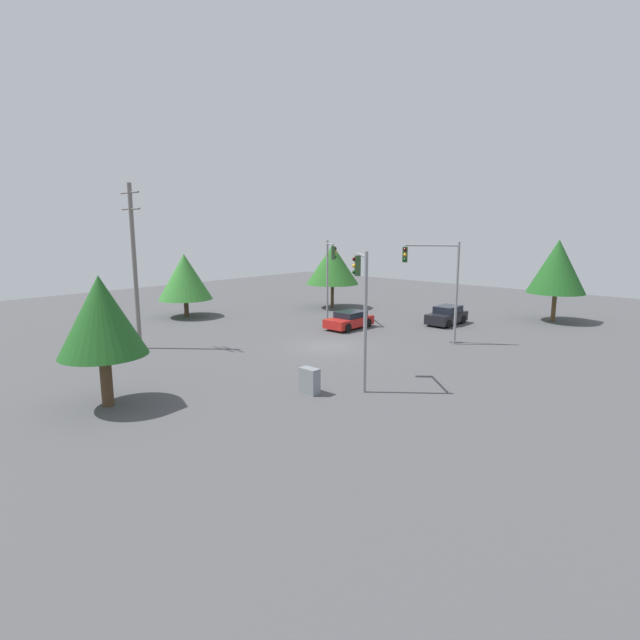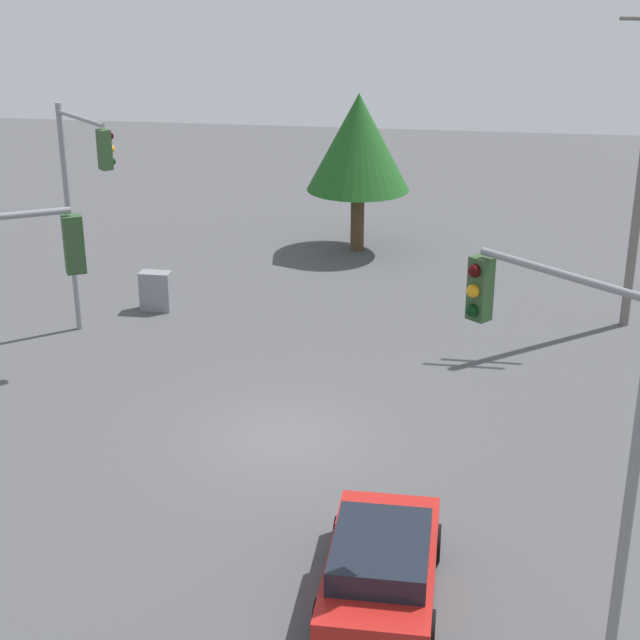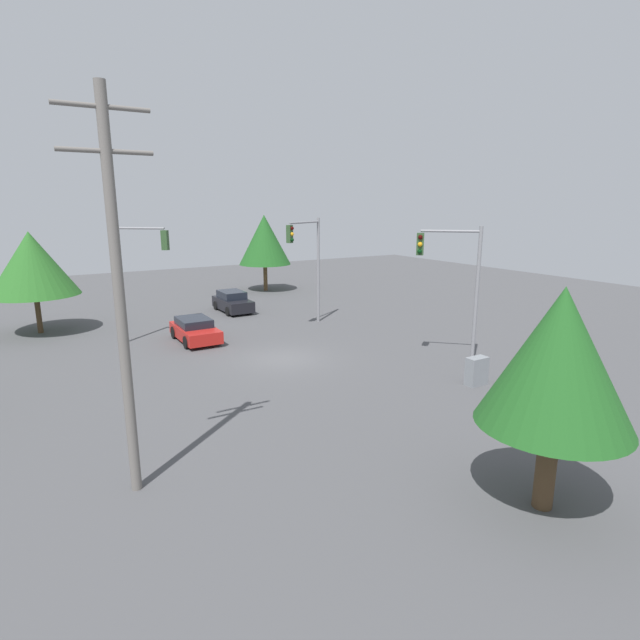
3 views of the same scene
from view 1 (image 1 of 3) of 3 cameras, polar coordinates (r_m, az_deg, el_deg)
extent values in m
plane|color=#4C4C4F|center=(33.41, 0.94, -3.07)|extent=(80.00, 80.00, 0.00)
cube|color=black|center=(42.16, 14.25, 0.28)|extent=(1.81, 4.06, 0.79)
cube|color=black|center=(42.23, 14.42, 1.21)|extent=(1.60, 2.23, 0.55)
cylinder|color=black|center=(40.72, 14.47, -0.44)|extent=(0.22, 0.67, 0.67)
cylinder|color=black|center=(41.53, 12.37, -0.13)|extent=(0.22, 0.67, 0.67)
cylinder|color=black|center=(42.93, 16.04, 0.05)|extent=(0.22, 0.67, 0.67)
cylinder|color=black|center=(43.70, 14.02, 0.33)|extent=(0.22, 0.67, 0.67)
cube|color=red|center=(39.33, 3.32, -0.19)|extent=(1.91, 4.13, 0.69)
cube|color=black|center=(39.38, 3.52, 0.67)|extent=(1.69, 2.27, 0.46)
cylinder|color=black|center=(37.82, 3.18, -0.90)|extent=(0.22, 0.72, 0.72)
cylinder|color=black|center=(38.97, 1.10, -0.55)|extent=(0.22, 0.72, 0.72)
cylinder|color=black|center=(39.81, 5.50, -0.35)|extent=(0.22, 0.72, 0.72)
cylinder|color=black|center=(40.90, 3.45, -0.03)|extent=(0.22, 0.72, 0.72)
cylinder|color=gray|center=(34.74, 15.33, 2.89)|extent=(0.18, 0.18, 6.92)
cylinder|color=gray|center=(34.42, 12.66, 8.32)|extent=(3.09, 1.85, 0.12)
cube|color=#2D4C28|center=(34.48, 9.69, 7.38)|extent=(0.43, 0.41, 1.05)
sphere|color=#360503|center=(34.29, 9.70, 7.93)|extent=(0.22, 0.22, 0.22)
sphere|color=orange|center=(34.31, 9.68, 7.37)|extent=(0.22, 0.22, 0.22)
sphere|color=black|center=(34.33, 9.66, 6.81)|extent=(0.22, 0.22, 0.22)
cylinder|color=gray|center=(23.70, 5.19, -0.40)|extent=(0.18, 0.18, 6.79)
cylinder|color=gray|center=(24.65, 4.80, 7.41)|extent=(2.06, 1.99, 0.12)
cube|color=#2D4C28|center=(26.05, 4.32, 6.21)|extent=(0.44, 0.44, 1.05)
sphere|color=#360503|center=(26.00, 3.95, 6.95)|extent=(0.22, 0.22, 0.22)
sphere|color=orange|center=(26.02, 3.94, 6.21)|extent=(0.22, 0.22, 0.22)
sphere|color=black|center=(26.05, 3.93, 5.47)|extent=(0.22, 0.22, 0.22)
cylinder|color=gray|center=(42.58, 0.84, 4.52)|extent=(0.18, 0.18, 6.77)
cylinder|color=gray|center=(40.86, 1.17, 8.67)|extent=(2.40, 2.05, 0.12)
cube|color=#2D4C28|center=(39.39, 1.51, 7.69)|extent=(0.44, 0.43, 1.05)
sphere|color=#360503|center=(39.40, 1.77, 8.17)|extent=(0.22, 0.22, 0.22)
sphere|color=orange|center=(39.42, 1.76, 7.69)|extent=(0.22, 0.22, 0.22)
sphere|color=black|center=(39.44, 1.76, 7.20)|extent=(0.22, 0.22, 0.22)
cylinder|color=slate|center=(34.30, -20.41, 5.60)|extent=(0.28, 0.28, 10.60)
cylinder|color=slate|center=(34.26, -20.93, 13.45)|extent=(2.20, 0.12, 0.12)
cylinder|color=slate|center=(34.22, -20.82, 11.78)|extent=(2.20, 0.12, 0.12)
cube|color=gray|center=(24.10, -1.21, -6.96)|extent=(0.97, 0.52, 1.26)
cylinder|color=brown|center=(46.51, 25.15, 1.33)|extent=(0.36, 0.36, 2.42)
cone|color=#1E561E|center=(46.14, 25.49, 5.55)|extent=(4.68, 4.68, 4.45)
cylinder|color=#4C3823|center=(45.93, -15.02, 1.34)|extent=(0.41, 0.41, 1.57)
cone|color=#337A2D|center=(45.58, -15.19, 4.79)|extent=(4.69, 4.69, 4.00)
cylinder|color=#4C3823|center=(49.27, 1.42, 2.78)|extent=(0.31, 0.31, 2.37)
cone|color=#286623|center=(48.94, 1.44, 6.38)|extent=(5.12, 5.12, 3.85)
cylinder|color=#4C3823|center=(24.30, -23.22, -6.37)|extent=(0.51, 0.51, 2.34)
cone|color=#1E561E|center=(23.65, -23.74, 0.45)|extent=(3.80, 3.80, 3.53)
camera|label=2|loc=(51.52, 13.04, 13.97)|focal=55.00mm
camera|label=3|loc=(32.48, -44.08, 7.40)|focal=28.00mm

